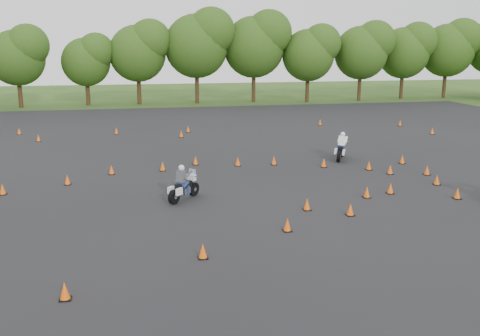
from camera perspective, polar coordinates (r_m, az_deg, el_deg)
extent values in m
plane|color=#2D5119|center=(19.32, 2.40, -6.12)|extent=(140.00, 140.00, 0.00)
plane|color=black|center=(24.93, -0.93, -1.65)|extent=(62.00, 62.00, 0.00)
cone|color=#F75B0A|center=(28.79, -4.77, 0.79)|extent=(0.26, 0.26, 0.45)
cone|color=#F75B0A|center=(23.22, 13.38, -2.55)|extent=(0.26, 0.26, 0.45)
cone|color=#F75B0A|center=(26.24, 20.27, -1.21)|extent=(0.26, 0.26, 0.45)
cone|color=#F75B0A|center=(24.22, 22.18, -2.54)|extent=(0.26, 0.26, 0.45)
cone|color=#F75B0A|center=(37.39, -6.28, 3.62)|extent=(0.26, 0.26, 0.45)
cone|color=#F75B0A|center=(30.27, 16.92, 0.87)|extent=(0.26, 0.26, 0.45)
cone|color=#F75B0A|center=(27.67, 15.73, -0.17)|extent=(0.26, 0.26, 0.45)
cone|color=#F75B0A|center=(28.74, 3.64, 0.79)|extent=(0.26, 0.26, 0.45)
cone|color=#F75B0A|center=(18.71, 5.07, -6.07)|extent=(0.26, 0.26, 0.45)
cone|color=#F75B0A|center=(44.21, 16.71, 4.62)|extent=(0.26, 0.26, 0.45)
cone|color=#F75B0A|center=(39.50, -13.06, 3.87)|extent=(0.26, 0.26, 0.45)
cone|color=#F75B0A|center=(28.45, -0.23, 0.68)|extent=(0.26, 0.26, 0.45)
cone|color=#F75B0A|center=(28.49, 8.93, 0.54)|extent=(0.26, 0.26, 0.45)
cone|color=#F75B0A|center=(28.32, 13.59, 0.25)|extent=(0.26, 0.26, 0.45)
cone|color=#F75B0A|center=(40.78, 19.82, 3.71)|extent=(0.26, 0.26, 0.45)
cone|color=#F75B0A|center=(39.45, -5.56, 4.14)|extent=(0.26, 0.26, 0.45)
cone|color=#F75B0A|center=(41.46, -22.50, 3.64)|extent=(0.26, 0.26, 0.45)
cone|color=#F75B0A|center=(16.42, -3.99, -8.85)|extent=(0.26, 0.26, 0.45)
cone|color=#F75B0A|center=(24.10, 15.75, -2.12)|extent=(0.26, 0.26, 0.45)
cone|color=#F75B0A|center=(27.63, -8.26, 0.17)|extent=(0.26, 0.26, 0.45)
cone|color=#F75B0A|center=(21.09, 7.16, -3.89)|extent=(0.26, 0.26, 0.45)
cone|color=#F75B0A|center=(27.36, -13.55, -0.19)|extent=(0.26, 0.26, 0.45)
cone|color=#F75B0A|center=(43.22, 8.54, 4.84)|extent=(0.26, 0.26, 0.45)
cone|color=#F75B0A|center=(38.01, -20.71, 3.00)|extent=(0.26, 0.26, 0.45)
cone|color=#F75B0A|center=(25.91, -17.94, -1.21)|extent=(0.26, 0.26, 0.45)
cone|color=#F75B0A|center=(14.63, -18.19, -12.39)|extent=(0.26, 0.26, 0.45)
cone|color=#F75B0A|center=(28.06, 19.33, -0.24)|extent=(0.26, 0.26, 0.45)
cone|color=#F75B0A|center=(20.71, 11.69, -4.39)|extent=(0.26, 0.26, 0.45)
cone|color=#F75B0A|center=(25.22, -24.00, -2.11)|extent=(0.26, 0.26, 0.45)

